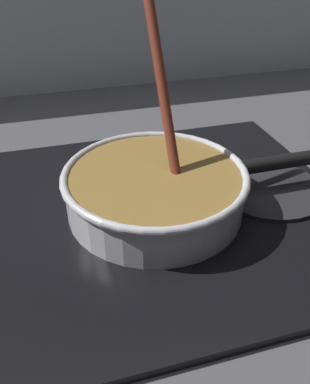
% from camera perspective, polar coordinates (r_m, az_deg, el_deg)
% --- Properties ---
extents(hob_plate, '(0.56, 0.48, 0.01)m').
position_cam_1_polar(hob_plate, '(0.58, 0.00, -2.87)').
color(hob_plate, black).
rests_on(hob_plate, ground).
extents(burner_ring, '(0.21, 0.21, 0.01)m').
position_cam_1_polar(burner_ring, '(0.57, 0.00, -2.07)').
color(burner_ring, '#592D0C').
rests_on(burner_ring, hob_plate).
extents(spare_burner, '(0.17, 0.17, 0.01)m').
position_cam_1_polar(spare_burner, '(0.64, 15.67, 0.54)').
color(spare_burner, '#262628').
rests_on(spare_burner, hob_plate).
extents(cooking_pan, '(0.38, 0.26, 0.27)m').
position_cam_1_polar(cooking_pan, '(0.56, 0.16, 0.52)').
color(cooking_pan, silver).
rests_on(cooking_pan, hob_plate).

